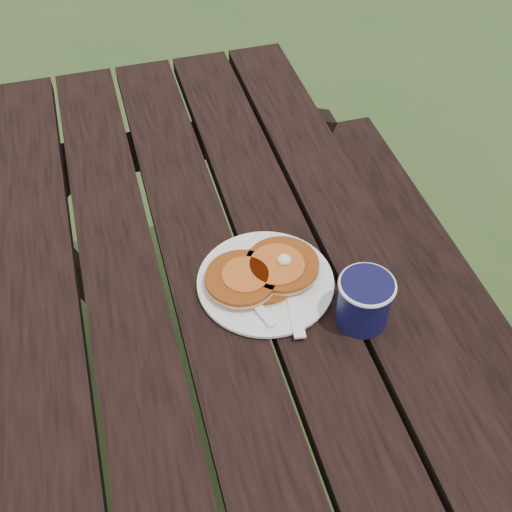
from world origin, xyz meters
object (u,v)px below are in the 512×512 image
object	(u,v)px
pancake_stack	(263,272)
coffee_cup	(365,299)
picnic_table	(232,440)
plate	(265,282)

from	to	relation	value
pancake_stack	coffee_cup	size ratio (longest dim) A/B	2.18
pancake_stack	picnic_table	bearing A→B (deg)	-134.01
picnic_table	plate	bearing A→B (deg)	42.89
picnic_table	pancake_stack	bearing A→B (deg)	45.99
picnic_table	plate	distance (m)	0.41
picnic_table	coffee_cup	bearing A→B (deg)	-7.14
plate	picnic_table	bearing A→B (deg)	-137.11
picnic_table	coffee_cup	world-z (taller)	coffee_cup
plate	pancake_stack	world-z (taller)	pancake_stack
picnic_table	plate	size ratio (longest dim) A/B	7.46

